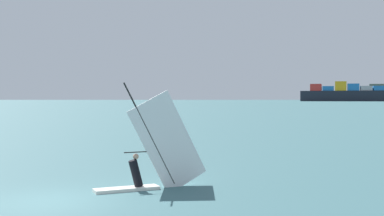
{
  "coord_description": "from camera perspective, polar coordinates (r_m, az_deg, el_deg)",
  "views": [
    {
      "loc": [
        8.3,
        -14.4,
        3.41
      ],
      "look_at": [
        2.74,
        8.26,
        2.93
      ],
      "focal_mm": 45.01,
      "sensor_mm": 36.0,
      "label": 1
    }
  ],
  "objects": [
    {
      "name": "ground_plane",
      "position": [
        16.97,
        -16.1,
        -10.47
      ],
      "size": [
        4000.0,
        4000.0,
        0.0
      ],
      "primitive_type": "plane",
      "color": "#386066"
    },
    {
      "name": "windsurfer",
      "position": [
        18.25,
        -5.0,
        -6.23
      ],
      "size": [
        3.72,
        3.01,
        4.29
      ],
      "rotation": [
        0.0,
        0.0,
        3.8
      ],
      "color": "white",
      "rests_on": "ground_plane"
    },
    {
      "name": "cargo_ship",
      "position": [
        562.71,
        21.56,
        1.66
      ],
      "size": [
        173.16,
        31.44,
        34.66
      ],
      "rotation": [
        0.0,
        0.0,
        3.09
      ],
      "color": "black",
      "rests_on": "ground_plane"
    }
  ]
}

